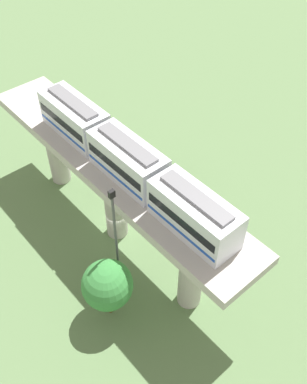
{
  "coord_description": "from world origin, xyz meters",
  "views": [
    {
      "loc": [
        -14.78,
        -22.02,
        32.11
      ],
      "look_at": [
        2.5,
        -2.16,
        5.18
      ],
      "focal_mm": 41.91,
      "sensor_mm": 36.0,
      "label": 1
    }
  ],
  "objects_px": {
    "train": "(128,161)",
    "parked_car_black": "(174,183)",
    "tree_near_viaduct": "(107,285)",
    "signal_post": "(116,239)",
    "parked_car_white": "(123,153)"
  },
  "relations": [
    {
      "from": "train",
      "to": "parked_car_black",
      "type": "relative_size",
      "value": 4.82
    },
    {
      "from": "tree_near_viaduct",
      "to": "train",
      "type": "bearing_deg",
      "value": 35.86
    },
    {
      "from": "parked_car_black",
      "to": "tree_near_viaduct",
      "type": "xyz_separation_m",
      "value": [
        -13.16,
        -6.86,
        3.0
      ]
    },
    {
      "from": "train",
      "to": "parked_car_black",
      "type": "xyz_separation_m",
      "value": [
        7.72,
        2.93,
        -9.43
      ]
    },
    {
      "from": "train",
      "to": "parked_car_black",
      "type": "distance_m",
      "value": 12.53
    },
    {
      "from": "train",
      "to": "signal_post",
      "type": "height_order",
      "value": "train"
    },
    {
      "from": "signal_post",
      "to": "parked_car_white",
      "type": "bearing_deg",
      "value": 50.95
    },
    {
      "from": "train",
      "to": "signal_post",
      "type": "xyz_separation_m",
      "value": [
        -3.4,
        -2.58,
        -4.02
      ]
    },
    {
      "from": "tree_near_viaduct",
      "to": "signal_post",
      "type": "relative_size",
      "value": 0.51
    },
    {
      "from": "parked_car_black",
      "to": "tree_near_viaduct",
      "type": "height_order",
      "value": "tree_near_viaduct"
    },
    {
      "from": "train",
      "to": "tree_near_viaduct",
      "type": "height_order",
      "value": "train"
    },
    {
      "from": "train",
      "to": "parked_car_white",
      "type": "bearing_deg",
      "value": 55.82
    },
    {
      "from": "parked_car_black",
      "to": "parked_car_white",
      "type": "relative_size",
      "value": 1.0
    },
    {
      "from": "train",
      "to": "tree_near_viaduct",
      "type": "relative_size",
      "value": 3.6
    },
    {
      "from": "train",
      "to": "signal_post",
      "type": "distance_m",
      "value": 5.86
    }
  ]
}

